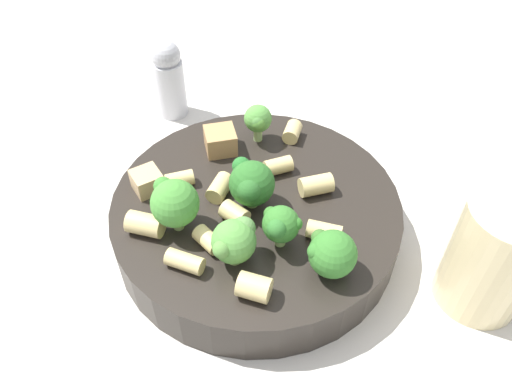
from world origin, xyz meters
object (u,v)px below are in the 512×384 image
Objects in this scene: broccoli_floret_5 at (235,240)px; broccoli_floret_2 at (250,183)px; chicken_chunk_0 at (147,181)px; chicken_chunk_1 at (220,141)px; drinking_glass at (491,262)px; rigatoni_0 at (254,287)px; rigatoni_2 at (180,179)px; broccoli_floret_0 at (331,253)px; rigatoni_4 at (231,212)px; pasta_bowl at (256,214)px; rigatoni_1 at (316,185)px; broccoli_floret_4 at (174,202)px; rigatoni_6 at (204,237)px; broccoli_floret_1 at (281,225)px; rigatoni_8 at (278,166)px; rigatoni_3 at (292,132)px; rigatoni_9 at (185,262)px; rigatoni_7 at (145,224)px; pepper_shaker at (169,79)px; rigatoni_10 at (324,232)px; broccoli_floret_3 at (258,120)px; rigatoni_5 at (220,188)px.

broccoli_floret_2 is at bearing 116.21° from broccoli_floret_5.
chicken_chunk_1 is (0.02, 0.08, 0.00)m from chicken_chunk_0.
drinking_glass is at bearing 35.99° from broccoli_floret_5.
rigatoni_0 is at bearing -50.51° from broccoli_floret_2.
rigatoni_2 is at bearing -87.35° from chicken_chunk_1.
rigatoni_4 is at bearing -177.64° from broccoli_floret_0.
rigatoni_1 is (0.03, 0.04, 0.03)m from pasta_bowl.
broccoli_floret_4 is (-0.03, -0.05, 0.00)m from broccoli_floret_2.
broccoli_floret_0 reaches higher than rigatoni_6.
rigatoni_8 is at bearing 126.37° from broccoli_floret_1.
broccoli_floret_5 is 0.09m from rigatoni_2.
rigatoni_3 is 0.75× the size of rigatoni_9.
rigatoni_2 is 1.05× the size of rigatoni_6.
broccoli_floret_0 is 0.10m from rigatoni_6.
rigatoni_8 is at bearing 70.61° from rigatoni_7.
rigatoni_1 is 0.11m from rigatoni_2.
drinking_glass is (0.13, 0.08, -0.02)m from broccoli_floret_1.
broccoli_floret_0 is 0.07m from broccoli_floret_5.
rigatoni_9 is at bearing -89.74° from pasta_bowl.
chicken_chunk_0 is at bearing 134.48° from rigatoni_7.
rigatoni_8 is at bearing -14.45° from pepper_shaker.
broccoli_floret_5 is 1.43× the size of rigatoni_7.
rigatoni_0 is at bearing -28.81° from broccoli_floret_5.
rigatoni_7 is 1.21× the size of chicken_chunk_0.
rigatoni_3 and rigatoni_10 have the same top height.
rigatoni_1 is at bearing 68.97° from rigatoni_6.
chicken_chunk_1 is at bearing 135.46° from rigatoni_4.
broccoli_floret_0 is at bearing -20.65° from chicken_chunk_1.
rigatoni_8 is (-0.00, 0.07, -0.00)m from rigatoni_4.
chicken_chunk_0 reaches higher than rigatoni_4.
broccoli_floret_3 is at bearing 134.74° from broccoli_floret_1.
broccoli_floret_5 is 1.47× the size of chicken_chunk_1.
pepper_shaker is (-0.18, 0.17, -0.00)m from rigatoni_9.
broccoli_floret_3 is at bearing -8.95° from pepper_shaker.
rigatoni_5 is at bearing -32.29° from pepper_shaker.
broccoli_floret_5 is (0.02, -0.06, 0.04)m from pasta_bowl.
broccoli_floret_3 is at bearing 96.53° from broccoli_floret_4.
pasta_bowl is 8.89× the size of rigatoni_1.
chicken_chunk_0 is (-0.16, -0.02, -0.01)m from broccoli_floret_0.
rigatoni_5 is (-0.05, 0.04, -0.01)m from broccoli_floret_5.
pepper_shaker is at bearing 165.55° from rigatoni_8.
rigatoni_9 is 0.32× the size of pepper_shaker.
rigatoni_6 is (0.06, -0.03, 0.00)m from rigatoni_2.
rigatoni_3 is at bearing 139.81° from rigatoni_1.
rigatoni_0 is 0.14m from chicken_chunk_0.
rigatoni_8 is 0.08m from rigatoni_10.
broccoli_floret_0 is 0.81× the size of broccoli_floret_4.
broccoli_floret_3 is (-0.05, 0.06, 0.04)m from pasta_bowl.
rigatoni_4 is 0.07m from rigatoni_8.
rigatoni_4 reaches higher than pasta_bowl.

